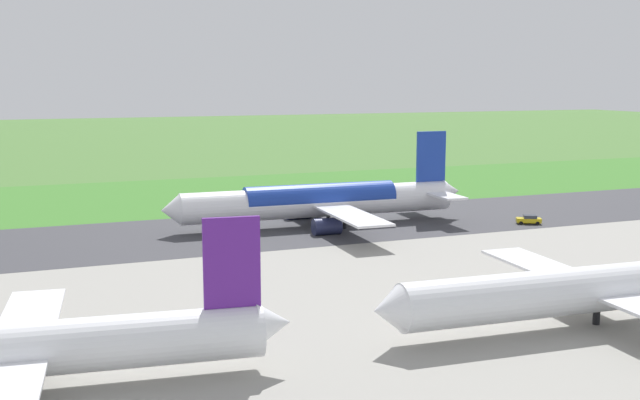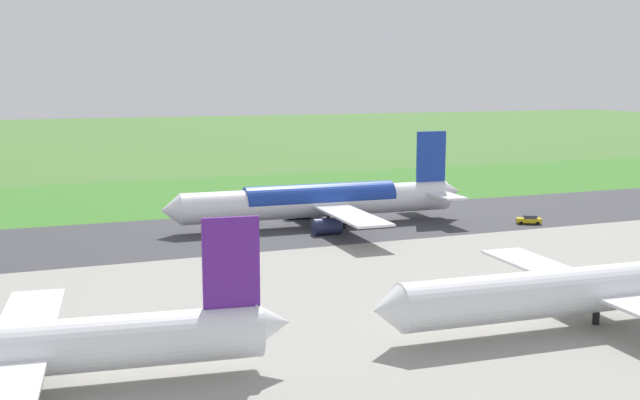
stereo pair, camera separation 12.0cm
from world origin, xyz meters
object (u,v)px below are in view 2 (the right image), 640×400
airliner_parked_mid (600,287)px  no_stopping_sign (325,191)px  service_car_followme (529,219)px  airliner_parked_far (7,350)px  airliner_main (322,201)px  traffic_cone_orange (298,197)px

airliner_parked_mid → no_stopping_sign: 90.06m
service_car_followme → airliner_parked_far: bearing=28.7°
airliner_main → service_car_followme: (-34.09, 11.85, -3.51)m
airliner_parked_far → traffic_cone_orange: 103.69m
airliner_parked_mid → service_car_followme: 55.85m
airliner_parked_far → service_car_followme: airliner_parked_far is taller
traffic_cone_orange → airliner_parked_far: bearing=57.5°
service_car_followme → traffic_cone_orange: size_ratio=8.28×
airliner_parked_mid → no_stopping_sign: size_ratio=21.47×
airliner_parked_mid → traffic_cone_orange: 90.43m
airliner_parked_mid → service_car_followme: airliner_parked_mid is taller
airliner_parked_mid → traffic_cone_orange: (0.57, -90.35, -3.67)m
airliner_main → airliner_parked_mid: size_ratio=1.09×
airliner_main → traffic_cone_orange: bearing=-101.7°
airliner_main → traffic_cone_orange: (-6.19, -29.90, -4.08)m
airliner_parked_mid → no_stopping_sign: airliner_parked_mid is taller
airliner_main → traffic_cone_orange: size_ratio=98.31×
airliner_main → service_car_followme: 36.26m
airliner_parked_mid → traffic_cone_orange: airliner_parked_mid is taller
airliner_main → service_car_followme: airliner_main is taller
airliner_parked_far → traffic_cone_orange: size_ratio=84.79×
airliner_parked_far → service_car_followme: (-83.54, -45.68, -2.87)m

